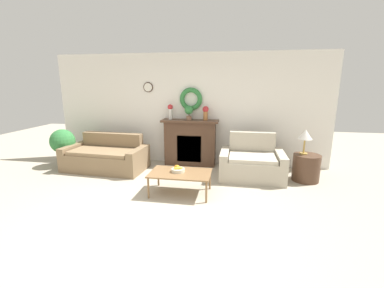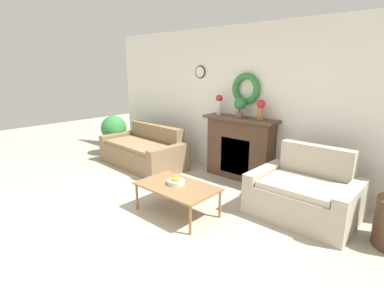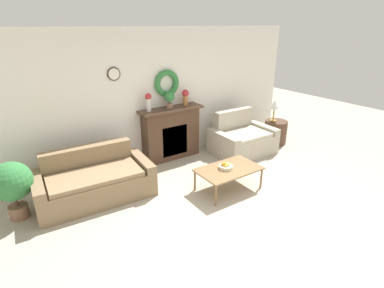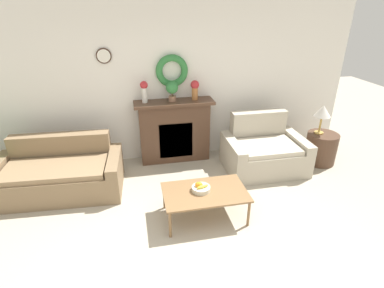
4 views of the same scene
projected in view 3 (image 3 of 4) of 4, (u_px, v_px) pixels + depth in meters
name	position (u px, v px, depth m)	size (l,w,h in m)	color
ground_plane	(253.00, 217.00, 4.56)	(16.00, 16.00, 0.00)	#ADA38E
wall_back	(161.00, 95.00, 6.22)	(6.80, 0.18, 2.70)	white
fireplace	(171.00, 133.00, 6.40)	(1.37, 0.41, 1.13)	#4C3323
couch_left	(94.00, 181.00, 5.01)	(1.90, 1.06, 0.81)	#846B4C
loveseat_right	(242.00, 139.00, 6.77)	(1.34, 0.98, 0.93)	#B2A893
coffee_table	(229.00, 170.00, 5.20)	(1.10, 0.67, 0.41)	olive
fruit_bowl	(225.00, 166.00, 5.17)	(0.25, 0.25, 0.12)	beige
side_table_by_loveseat	(275.00, 132.00, 7.33)	(0.54, 0.54, 0.56)	#4C3323
table_lamp	(275.00, 105.00, 7.09)	(0.28, 0.28, 0.51)	#B28E42
vase_on_mantel_left	(148.00, 101.00, 5.87)	(0.13, 0.13, 0.36)	silver
vase_on_mantel_right	(185.00, 96.00, 6.32)	(0.15, 0.15, 0.33)	#AD6B38
potted_plant_on_mantel	(169.00, 98.00, 6.09)	(0.21, 0.21, 0.34)	#8E664C
potted_plant_floor_by_couch	(12.00, 184.00, 4.35)	(0.58, 0.58, 0.91)	#8E664C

